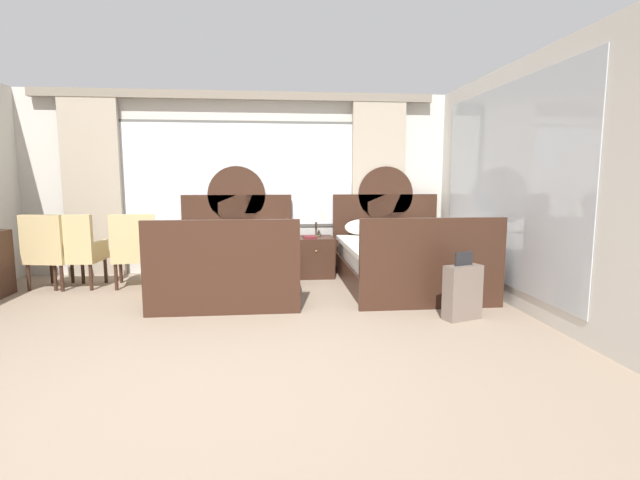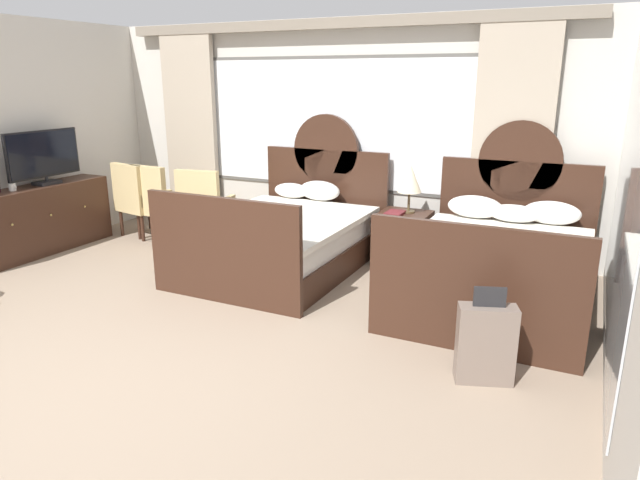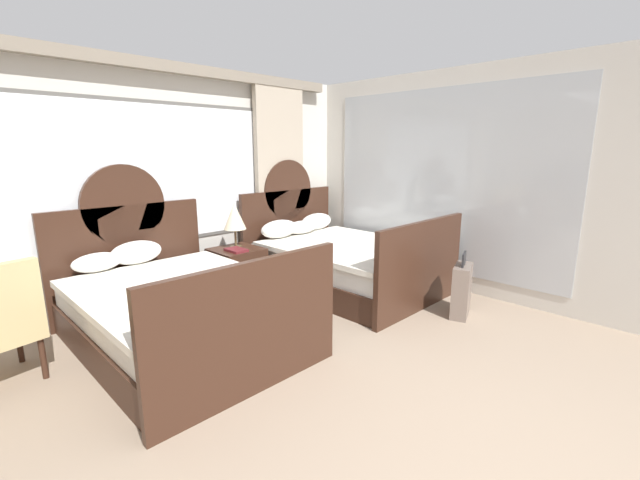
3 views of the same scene
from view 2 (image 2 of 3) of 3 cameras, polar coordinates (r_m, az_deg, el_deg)
The scene contains 15 objects.
ground_plane at distance 4.28m, azimuth -22.10°, elevation -13.53°, with size 24.00×24.00×0.00m, color gray.
wall_back_window at distance 7.03m, azimuth 1.41°, elevation 11.05°, with size 6.30×0.22×2.70m.
wall_right_mirror at distance 4.18m, azimuth 29.42°, elevation 4.67°, with size 0.08×4.58×2.70m.
bed_near_window at distance 6.20m, azimuth -3.62°, elevation 0.29°, with size 1.62×2.27×1.60m.
bed_near_mirror at distance 5.51m, azimuth 17.41°, elevation -2.41°, with size 1.62×2.27×1.60m.
nightstand_between_beds at distance 6.41m, azimuth 8.41°, elevation 0.21°, with size 0.55×0.57×0.58m.
table_lamp_on_nightstand at distance 6.30m, azimuth 9.07°, elevation 6.16°, with size 0.27×0.27×0.55m.
book_on_nightstand at distance 6.26m, azimuth 7.58°, elevation 2.71°, with size 0.18×0.26×0.03m.
dresser_minibar at distance 7.48m, azimuth -26.54°, elevation 1.85°, with size 0.45×1.81×0.80m.
tv_flatscreen at distance 7.44m, azimuth -26.14°, elevation 7.57°, with size 0.20×0.97×0.63m.
cup_on_dresser at distance 7.23m, azimuth -28.65°, elevation 4.73°, with size 0.11×0.08×0.08m.
armchair_by_window_left at distance 7.06m, azimuth -11.62°, elevation 3.43°, with size 0.64×0.64×0.97m.
armchair_by_window_centre at distance 7.52m, azimuth -16.06°, elevation 3.89°, with size 0.58×0.58×0.97m.
armchair_by_window_right at distance 7.73m, azimuth -17.84°, elevation 4.08°, with size 0.64×0.64×0.97m.
suitcase_on_floor at distance 4.07m, azimuth 16.38°, elevation -10.00°, with size 0.42×0.29×0.69m.
Camera 2 is at (2.90, -2.40, 2.04)m, focal length 31.68 mm.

